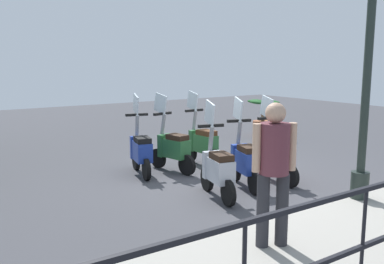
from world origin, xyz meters
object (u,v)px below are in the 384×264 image
pedestrian_distant (274,164)px  scooter_far_0 (202,143)px  potted_palm (263,121)px  scooter_near_1 (245,160)px  lamp_post_near (367,76)px  scooter_far_1 (172,148)px  scooter_far_2 (141,150)px  scooter_near_0 (276,156)px  scooter_near_2 (217,169)px

pedestrian_distant → scooter_far_0: size_ratio=1.03×
potted_palm → scooter_near_1: scooter_near_1 is taller
lamp_post_near → scooter_far_0: lamp_post_near is taller
lamp_post_near → scooter_far_1: bearing=20.0°
scooter_far_2 → potted_palm: bearing=-56.3°
scooter_near_0 → scooter_far_1: bearing=43.4°
scooter_far_0 → scooter_far_2: 1.41m
scooter_near_1 → scooter_far_2: bearing=48.9°
scooter_near_1 → scooter_far_0: (1.71, -0.31, 0.00)m
scooter_near_0 → scooter_far_0: bearing=20.7°
lamp_post_near → scooter_near_0: 2.25m
potted_palm → scooter_near_0: 4.66m
pedestrian_distant → scooter_near_0: 3.15m
potted_palm → scooter_far_0: size_ratio=0.69×
scooter_near_0 → scooter_far_2: bearing=53.2°
scooter_near_2 → pedestrian_distant: bearing=172.2°
lamp_post_near → scooter_near_0: (1.69, 0.03, -1.48)m
scooter_far_1 → scooter_near_0: bearing=-156.0°
scooter_far_0 → scooter_far_2: bearing=86.3°
lamp_post_near → scooter_far_0: 3.77m
scooter_far_0 → scooter_far_2: same height
scooter_near_0 → scooter_far_0: 1.79m
lamp_post_near → pedestrian_distant: size_ratio=2.58×
scooter_far_2 → scooter_far_1: bearing=-88.3°
scooter_near_0 → scooter_far_1: (1.65, 1.18, 0.00)m
scooter_near_1 → scooter_far_0: bearing=6.4°
pedestrian_distant → potted_palm: 7.77m
potted_palm → scooter_far_1: size_ratio=0.69×
scooter_far_2 → scooter_near_2: bearing=-155.9°
scooter_far_0 → scooter_far_1: size_ratio=1.00×
scooter_near_0 → scooter_far_0: (1.75, 0.40, 0.00)m
lamp_post_near → scooter_far_1: size_ratio=2.66×
scooter_near_0 → scooter_near_2: size_ratio=1.00×
lamp_post_near → pedestrian_distant: (-0.46, 2.25, -0.88)m
scooter_near_1 → lamp_post_near: bearing=-140.1°
scooter_far_1 → pedestrian_distant: bearing=153.1°
potted_palm → scooter_near_2: scooter_near_2 is taller
scooter_near_1 → scooter_near_2: 0.76m
scooter_far_0 → scooter_far_2: size_ratio=1.00×
pedestrian_distant → scooter_far_0: 4.35m
potted_palm → scooter_far_0: scooter_far_0 is taller
lamp_post_near → pedestrian_distant: 2.46m
potted_palm → scooter_far_0: (-1.81, 3.42, 0.04)m
pedestrian_distant → scooter_far_2: pedestrian_distant is taller
scooter_far_0 → scooter_far_1: 0.79m
lamp_post_near → scooter_near_2: lamp_post_near is taller
scooter_near_0 → scooter_far_0: size_ratio=1.00×
pedestrian_distant → scooter_far_1: (3.81, -1.04, -0.60)m
scooter_near_2 → scooter_far_1: bearing=5.1°
scooter_near_2 → potted_palm: bearing=-37.0°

